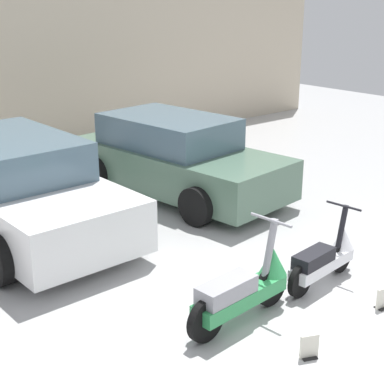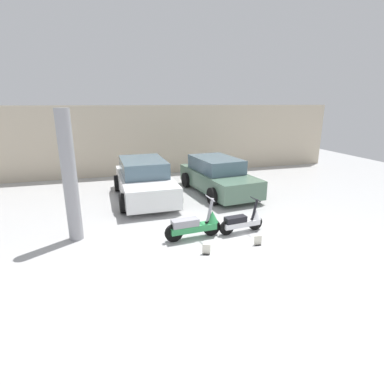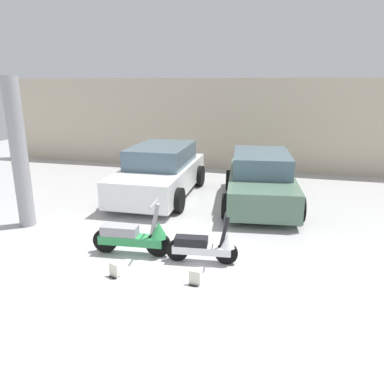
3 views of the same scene
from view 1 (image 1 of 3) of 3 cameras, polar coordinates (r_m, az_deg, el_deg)
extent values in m
plane|color=#B2B2B2|center=(6.94, 11.36, -12.30)|extent=(28.00, 28.00, 0.00)
cylinder|color=black|center=(7.10, 7.67, -8.99)|extent=(0.50, 0.13, 0.50)
cylinder|color=black|center=(6.37, 1.36, -12.31)|extent=(0.50, 0.13, 0.50)
cube|color=#2D8C4C|center=(6.70, 4.72, -10.12)|extent=(1.32, 0.41, 0.17)
cube|color=gray|center=(6.45, 3.38, -9.41)|extent=(0.75, 0.35, 0.19)
cylinder|color=gray|center=(6.84, 7.55, -5.46)|extent=(0.24, 0.10, 0.70)
cylinder|color=gray|center=(6.71, 7.67, -2.72)|extent=(0.08, 0.58, 0.03)
cone|color=#2D8C4C|center=(6.98, 7.88, -6.68)|extent=(0.36, 0.36, 0.32)
cylinder|color=black|center=(8.09, 14.25, -6.10)|extent=(0.43, 0.12, 0.43)
cylinder|color=black|center=(7.35, 10.44, -8.44)|extent=(0.43, 0.12, 0.43)
cube|color=silver|center=(7.69, 12.47, -6.87)|extent=(1.14, 0.38, 0.15)
cube|color=black|center=(7.47, 11.73, -6.27)|extent=(0.65, 0.31, 0.17)
cylinder|color=black|center=(7.88, 14.32, -3.38)|extent=(0.20, 0.09, 0.61)
cylinder|color=black|center=(7.77, 14.49, -1.32)|extent=(0.08, 0.50, 0.03)
cone|color=silver|center=(8.00, 14.47, -4.33)|extent=(0.32, 0.32, 0.28)
cube|color=white|center=(9.30, -16.24, -0.72)|extent=(1.93, 4.44, 0.73)
cube|color=slate|center=(9.34, -17.30, 3.48)|extent=(1.67, 2.50, 0.58)
cylinder|color=black|center=(8.68, -6.54, -2.99)|extent=(0.24, 0.68, 0.67)
cylinder|color=black|center=(7.86, -18.08, -6.25)|extent=(0.24, 0.68, 0.67)
cylinder|color=black|center=(10.92, -14.71, 1.12)|extent=(0.24, 0.68, 0.67)
cube|color=#51705B|center=(10.74, -1.30, 2.50)|extent=(2.23, 4.37, 0.70)
cube|color=slate|center=(10.75, -2.28, 5.95)|extent=(1.81, 2.51, 0.55)
cylinder|color=black|center=(10.65, 7.14, 1.06)|extent=(0.29, 0.66, 0.64)
cylinder|color=black|center=(9.33, 0.47, -1.40)|extent=(0.29, 0.66, 0.64)
cylinder|color=black|center=(12.30, -2.62, 3.61)|extent=(0.29, 0.66, 0.64)
cylinder|color=black|center=(11.17, -9.33, 1.80)|extent=(0.29, 0.66, 0.64)
cube|color=black|center=(6.36, 11.23, -15.39)|extent=(0.19, 0.17, 0.01)
cube|color=silver|center=(6.29, 11.31, -14.46)|extent=(0.20, 0.11, 0.26)
cube|color=black|center=(7.44, 17.94, -10.58)|extent=(0.17, 0.14, 0.01)
cube|color=silver|center=(7.38, 18.04, -9.74)|extent=(0.20, 0.05, 0.26)
camera|label=2|loc=(3.67, 106.44, -4.93)|focal=28.00mm
camera|label=3|loc=(7.36, 68.48, 5.42)|focal=35.00mm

